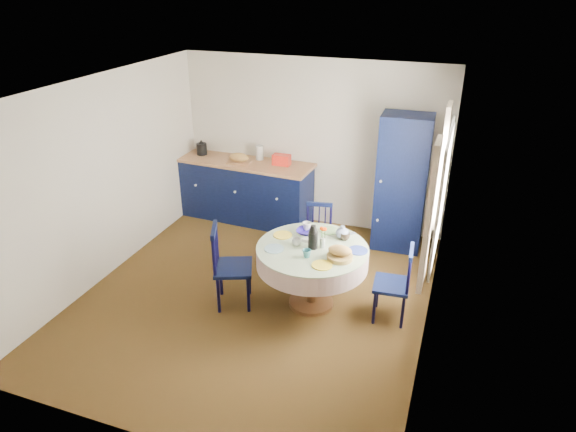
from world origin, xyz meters
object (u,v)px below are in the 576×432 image
object	(u,v)px
chair_right	(395,283)
mug_c	(345,236)
dining_table	(313,257)
mug_d	(307,226)
mug_b	(307,254)
chair_far	(318,235)
chair_left	(229,266)
kitchen_counter	(245,189)
pantry_cabinet	(402,184)
mug_a	(297,242)
cobalt_bowl	(306,232)

from	to	relation	value
chair_right	mug_c	xyz separation A→B (m)	(-0.65, 0.24, 0.35)
dining_table	mug_d	bearing A→B (deg)	117.63
dining_table	mug_b	size ratio (longest dim) A/B	12.95
chair_far	mug_b	world-z (taller)	mug_b
dining_table	chair_left	world-z (taller)	dining_table
kitchen_counter	dining_table	size ratio (longest dim) A/B	1.72
chair_right	mug_d	distance (m)	1.23
kitchen_counter	chair_right	world-z (taller)	kitchen_counter
pantry_cabinet	mug_a	xyz separation A→B (m)	(-0.90, -1.80, -0.14)
dining_table	mug_b	xyz separation A→B (m)	(-0.00, -0.23, 0.17)
mug_b	cobalt_bowl	world-z (taller)	mug_b
mug_b	mug_d	bearing A→B (deg)	107.77
pantry_cabinet	mug_b	xyz separation A→B (m)	(-0.71, -2.02, -0.14)
mug_c	dining_table	bearing A→B (deg)	-133.95
chair_far	mug_d	bearing A→B (deg)	-99.13
dining_table	mug_a	size ratio (longest dim) A/B	11.69
dining_table	chair_far	distance (m)	0.97
kitchen_counter	dining_table	bearing A→B (deg)	-45.14
pantry_cabinet	kitchen_counter	bearing A→B (deg)	175.57
mug_b	mug_d	size ratio (longest dim) A/B	0.92
dining_table	cobalt_bowl	bearing A→B (deg)	121.58
pantry_cabinet	chair_far	xyz separation A→B (m)	(-0.92, -0.87, -0.53)
chair_left	chair_far	xyz separation A→B (m)	(0.70, 1.21, -0.08)
dining_table	mug_c	xyz separation A→B (m)	(0.29, 0.30, 0.17)
pantry_cabinet	chair_left	world-z (taller)	pantry_cabinet
mug_c	mug_a	bearing A→B (deg)	-147.79
chair_left	mug_b	xyz separation A→B (m)	(0.91, 0.06, 0.30)
chair_right	mug_c	size ratio (longest dim) A/B	7.70
mug_c	cobalt_bowl	world-z (taller)	mug_c
pantry_cabinet	chair_far	distance (m)	1.37
pantry_cabinet	mug_a	size ratio (longest dim) A/B	17.60
chair_left	mug_a	size ratio (longest dim) A/B	9.25
chair_right	mug_a	distance (m)	1.18
chair_far	chair_right	bearing A→B (deg)	-47.19
mug_b	cobalt_bowl	size ratio (longest dim) A/B	0.44
chair_far	mug_b	xyz separation A→B (m)	(0.21, -1.15, 0.38)
kitchen_counter	pantry_cabinet	distance (m)	2.45
chair_far	mug_c	xyz separation A→B (m)	(0.50, -0.62, 0.38)
pantry_cabinet	chair_right	size ratio (longest dim) A/B	2.11
mug_d	chair_far	bearing A→B (deg)	91.22
mug_a	mug_d	distance (m)	0.39
chair_left	mug_a	xyz separation A→B (m)	(0.72, 0.28, 0.30)
chair_right	mug_a	size ratio (longest dim) A/B	8.34
kitchen_counter	chair_far	bearing A→B (deg)	-30.43
mug_a	cobalt_bowl	bearing A→B (deg)	86.92
chair_left	chair_right	size ratio (longest dim) A/B	1.11
dining_table	mug_d	distance (m)	0.47
dining_table	pantry_cabinet	bearing A→B (deg)	68.59
mug_d	mug_a	bearing A→B (deg)	-89.00
kitchen_counter	mug_c	xyz separation A→B (m)	(1.98, -1.60, 0.32)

